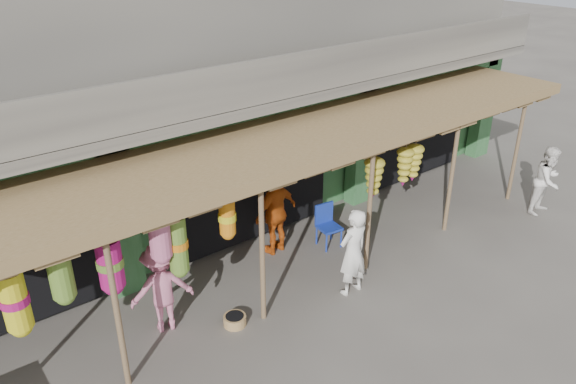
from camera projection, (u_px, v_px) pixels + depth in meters
ground at (321, 281)px, 10.76m from camera, size 80.00×80.00×0.00m
building at (183, 61)px, 12.73m from camera, size 16.40×6.80×7.00m
awning at (288, 146)px, 10.11m from camera, size 14.00×2.70×2.79m
blue_chair at (327, 223)px, 11.79m from camera, size 0.49×0.50×0.92m
basket_right at (235, 320)px, 9.58m from camera, size 0.51×0.51×0.18m
person_front at (353, 252)px, 10.10m from camera, size 0.63×0.42×1.71m
person_right at (548, 180)px, 12.97m from camera, size 0.84×0.67×1.64m
person_vendor at (276, 212)px, 11.37m from camera, size 1.11×0.57×1.81m
person_shopper at (162, 288)px, 9.21m from camera, size 1.17×0.86×1.62m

